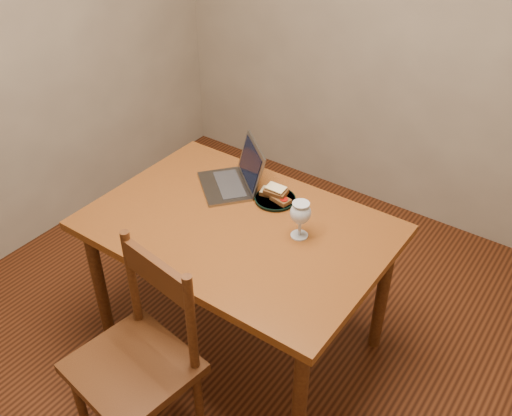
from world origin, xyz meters
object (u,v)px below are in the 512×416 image
Objects in this scene: table at (238,239)px; milk_glass at (300,220)px; laptop at (237,175)px; chair at (136,354)px; plate at (275,199)px.

milk_glass reaches higher than table.
milk_glass is 0.43× the size of laptop.
table is 2.63× the size of chair.
milk_glass is at bearing 17.92° from table.
plate is at bearing 39.33° from laptop.
chair is 0.93m from plate.
laptop is (-0.19, 0.24, 0.14)m from table.
plate is 0.48× the size of laptop.
laptop reaches higher than table.
plate is (0.03, 0.24, 0.09)m from table.
chair is 0.85m from milk_glass.
plate is 0.23m from laptop.
chair reaches higher than table.
milk_glass is (0.27, 0.74, 0.31)m from chair.
laptop is (-0.18, 0.90, 0.29)m from chair.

